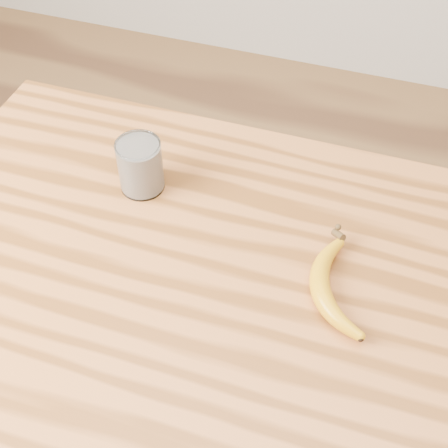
% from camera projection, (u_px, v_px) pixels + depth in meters
% --- Properties ---
extents(room, '(4.04, 4.04, 2.70)m').
position_uv_depth(room, '(239.00, 39.00, 0.64)').
color(room, brown).
rests_on(room, ground).
extents(table, '(1.20, 0.80, 0.90)m').
position_uv_depth(table, '(233.00, 339.00, 1.07)').
color(table, '#B36931').
rests_on(table, ground).
extents(smoothie_glass, '(0.08, 0.08, 0.10)m').
position_uv_depth(smoothie_glass, '(140.00, 166.00, 1.09)').
color(smoothie_glass, white).
rests_on(smoothie_glass, table).
extents(banana, '(0.18, 0.28, 0.03)m').
position_uv_depth(banana, '(319.00, 288.00, 0.96)').
color(banana, orange).
rests_on(banana, table).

